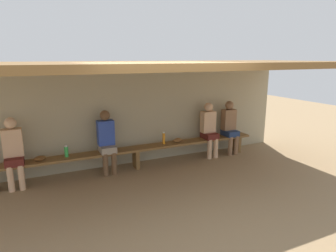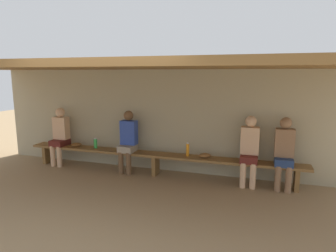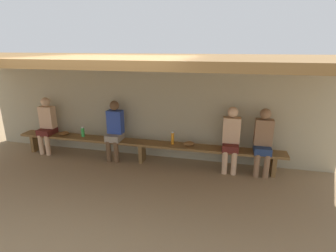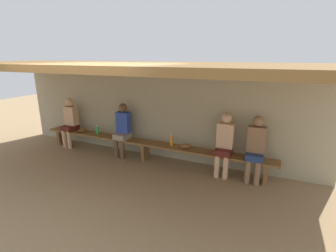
{
  "view_description": "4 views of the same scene",
  "coord_description": "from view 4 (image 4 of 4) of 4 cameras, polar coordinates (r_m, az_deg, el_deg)",
  "views": [
    {
      "loc": [
        -1.93,
        -4.33,
        2.4
      ],
      "look_at": [
        0.63,
        1.22,
        0.96
      ],
      "focal_mm": 31.32,
      "sensor_mm": 36.0,
      "label": 1
    },
    {
      "loc": [
        2.07,
        -4.05,
        2.11
      ],
      "look_at": [
        0.33,
        1.38,
        1.09
      ],
      "focal_mm": 31.43,
      "sensor_mm": 36.0,
      "label": 2
    },
    {
      "loc": [
        1.79,
        -3.51,
        2.48
      ],
      "look_at": [
        0.7,
        1.11,
        1.01
      ],
      "focal_mm": 27.72,
      "sensor_mm": 36.0,
      "label": 3
    },
    {
      "loc": [
        2.78,
        -3.26,
        2.43
      ],
      "look_at": [
        0.73,
        1.28,
        1.01
      ],
      "focal_mm": 26.02,
      "sensor_mm": 36.0,
      "label": 4
    }
  ],
  "objects": [
    {
      "name": "water_bottle_green",
      "position": [
        6.68,
        -16.19,
        -0.9
      ],
      "size": [
        0.08,
        0.08,
        0.23
      ],
      "color": "green",
      "rests_on": "bench"
    },
    {
      "name": "player_middle",
      "position": [
        5.18,
        13.08,
        -3.69
      ],
      "size": [
        0.34,
        0.42,
        1.34
      ],
      "color": "#591E19",
      "rests_on": "ground"
    },
    {
      "name": "back_wall",
      "position": [
        6.1,
        -3.5,
        3.28
      ],
      "size": [
        8.0,
        0.2,
        2.2
      ],
      "primitive_type": "cube",
      "color": "tan",
      "rests_on": "ground"
    },
    {
      "name": "baseball_glove_worn",
      "position": [
        5.48,
        4.2,
        -4.7
      ],
      "size": [
        0.29,
        0.26,
        0.09
      ],
      "primitive_type": "ellipsoid",
      "rotation": [
        0.0,
        0.0,
        3.63
      ],
      "color": "brown",
      "rests_on": "bench"
    },
    {
      "name": "ground_plane",
      "position": [
        4.93,
        -14.49,
        -14.21
      ],
      "size": [
        24.0,
        24.0,
        0.0
      ],
      "primitive_type": "plane",
      "color": "#937754"
    },
    {
      "name": "player_rightmost",
      "position": [
        5.11,
        19.83,
        -4.52
      ],
      "size": [
        0.34,
        0.42,
        1.34
      ],
      "color": "navy",
      "rests_on": "ground"
    },
    {
      "name": "player_in_white",
      "position": [
        6.14,
        -10.6,
        -0.45
      ],
      "size": [
        0.34,
        0.42,
        1.34
      ],
      "color": "gray",
      "rests_on": "ground"
    },
    {
      "name": "dugout_roof",
      "position": [
        4.84,
        -11.12,
        13.6
      ],
      "size": [
        8.0,
        2.8,
        0.12
      ],
      "primitive_type": "cube",
      "color": "brown",
      "rests_on": "back_wall"
    },
    {
      "name": "player_shirtless_tan",
      "position": [
        7.25,
        -21.98,
        1.18
      ],
      "size": [
        0.34,
        0.42,
        1.34
      ],
      "color": "#591E19",
      "rests_on": "ground"
    },
    {
      "name": "baseball_glove_dark_brown",
      "position": [
        7.01,
        -19.35,
        -0.95
      ],
      "size": [
        0.29,
        0.27,
        0.09
      ],
      "primitive_type": "ellipsoid",
      "rotation": [
        0.0,
        0.0,
        0.58
      ],
      "color": "brown",
      "rests_on": "bench"
    },
    {
      "name": "bench",
      "position": [
        5.92,
        -5.42,
        -4.35
      ],
      "size": [
        6.0,
        0.36,
        0.46
      ],
      "color": "brown",
      "rests_on": "ground"
    },
    {
      "name": "water_bottle_clear",
      "position": [
        5.58,
        0.8,
        -3.32
      ],
      "size": [
        0.06,
        0.06,
        0.28
      ],
      "color": "orange",
      "rests_on": "bench"
    }
  ]
}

